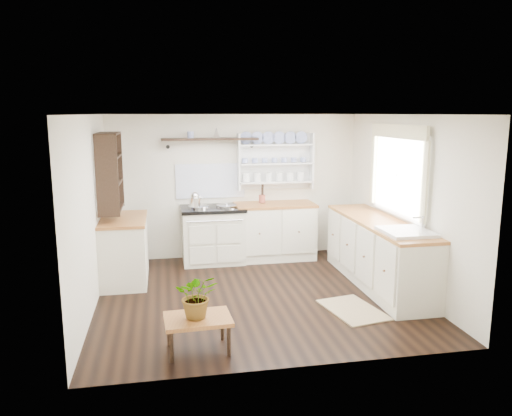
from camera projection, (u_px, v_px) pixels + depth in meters
The scene contains 19 objects.
floor at pixel (257, 295), 6.45m from camera, with size 4.00×3.80×0.01m, color black.
wall_back at pixel (235, 186), 8.07m from camera, with size 4.00×0.02×2.30m, color #EDE7CD.
wall_right at pixel (405, 203), 6.60m from camera, with size 0.02×3.80×2.30m, color #EDE7CD.
wall_left at pixel (90, 214), 5.87m from camera, with size 0.02×3.80×2.30m, color #EDE7CD.
ceiling at pixel (257, 114), 6.02m from camera, with size 4.00×3.80×0.01m, color white.
window at pixel (398, 170), 6.66m from camera, with size 0.08×1.55×1.22m.
aga_cooker at pixel (213, 234), 7.81m from camera, with size 0.98×0.69×0.91m.
back_cabinets at pixel (275, 230), 8.02m from camera, with size 1.27×0.63×0.90m.
right_cabinets at pixel (378, 252), 6.77m from camera, with size 0.62×2.43×0.90m.
belfast_sink at pixel (406, 241), 5.98m from camera, with size 0.55×0.60×0.45m.
left_cabinets at pixel (125, 249), 6.93m from camera, with size 0.62×1.13×0.90m.
plate_rack at pixel (275, 161), 8.08m from camera, with size 1.20×0.22×0.90m.
high_shelf at pixel (210, 140), 7.74m from camera, with size 1.50×0.29×0.16m.
left_shelving at pixel (110, 171), 6.70m from camera, with size 0.28×0.80×1.05m, color black.
kettle at pixel (195, 199), 7.53m from camera, with size 0.17×0.17×0.21m, color silver, non-canonical shape.
utensil_crock at pixel (262, 199), 7.97m from camera, with size 0.10×0.10×0.12m, color #A24E3B.
center_table at pixel (198, 321), 4.89m from camera, with size 0.67×0.49×0.35m.
potted_plant at pixel (197, 295), 4.84m from camera, with size 0.41×0.35×0.45m, color #3F7233.
floor_rug at pixel (353, 310), 5.95m from camera, with size 0.55×0.85×0.02m, color #8F6F53.
Camera 1 is at (-1.14, -6.02, 2.32)m, focal length 35.00 mm.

